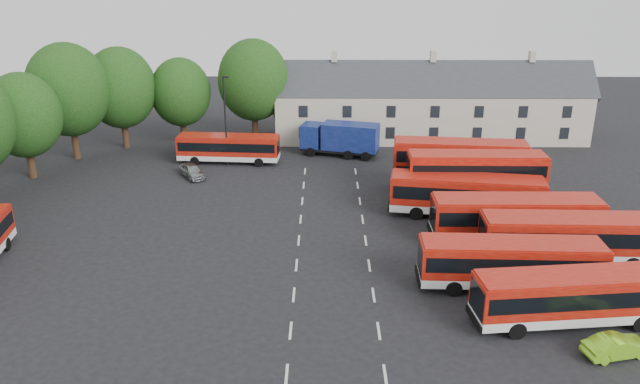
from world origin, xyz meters
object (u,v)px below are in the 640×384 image
at_px(box_truck, 341,138).
at_px(silver_car, 192,171).
at_px(lime_car, 617,346).
at_px(lamppost, 226,119).
at_px(bus_row_a, 573,294).
at_px(bus_dd_south, 476,176).

distance_m(box_truck, silver_car, 16.09).
bearing_deg(lime_car, lamppost, 24.04).
xyz_separation_m(bus_row_a, box_truck, (-12.39, 32.32, 0.08)).
bearing_deg(lime_car, box_truck, 7.08).
xyz_separation_m(silver_car, lamppost, (2.89, 3.74, 4.19)).
bearing_deg(lime_car, silver_car, 30.62).
bearing_deg(lamppost, silver_car, -127.69).
distance_m(bus_row_a, lamppost, 37.74).
xyz_separation_m(bus_dd_south, lime_car, (2.80, -21.37, -2.05)).
bearing_deg(silver_car, bus_row_a, -75.98).
bearing_deg(bus_row_a, bus_dd_south, 88.46).
distance_m(bus_row_a, bus_dd_south, 18.32).
bearing_deg(box_truck, bus_row_a, -53.89).
xyz_separation_m(bus_dd_south, box_truck, (-10.93, 14.07, -0.66)).
xyz_separation_m(bus_row_a, bus_dd_south, (-1.46, 18.25, 0.73)).
relative_size(bus_dd_south, box_truck, 1.34).
relative_size(silver_car, lime_car, 1.04).
distance_m(box_truck, lime_car, 38.03).
bearing_deg(bus_row_a, box_truck, 104.86).
bearing_deg(lamppost, bus_row_a, -50.53).
bearing_deg(silver_car, lime_car, -77.92).
bearing_deg(bus_dd_south, silver_car, 165.02).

